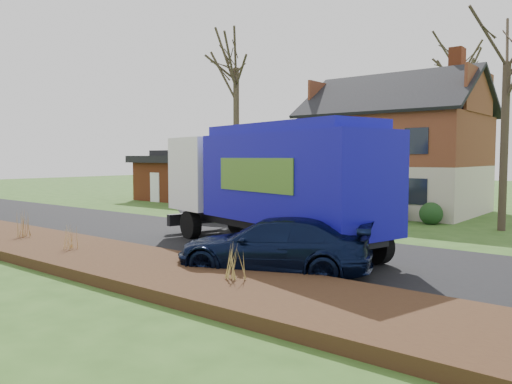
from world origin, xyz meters
The scene contains 14 objects.
ground centered at (0.00, 0.00, 0.00)m, with size 120.00×120.00×0.00m, color #2B4C19.
road centered at (0.00, 0.00, 0.01)m, with size 80.00×7.00×0.02m, color black.
mulch_verge centered at (0.00, -5.30, 0.15)m, with size 80.00×3.50×0.30m, color black.
main_house centered at (1.49, 13.91, 4.03)m, with size 12.95×8.95×9.26m.
ranch_house centered at (-12.00, 13.00, 1.81)m, with size 9.80×8.20×3.70m.
garbage_truck centered at (3.55, -0.35, 2.47)m, with size 10.34×5.20×4.28m.
silver_sedan centered at (-2.94, 4.48, 0.81)m, with size 1.72×4.94×1.63m, color #B1B3B9.
navy_wagon centered at (5.80, -3.22, 0.78)m, with size 2.17×5.34×1.55m, color black.
tree_front_west centered at (-5.78, 8.65, 9.71)m, with size 3.96×3.96×11.78m.
tree_front_east centered at (8.74, 9.55, 8.42)m, with size 3.73×3.73×10.36m.
tree_back centered at (3.27, 21.17, 10.82)m, with size 4.10×4.10×12.98m.
grass_clump_west centered at (-3.96, -5.25, 0.81)m, with size 0.39×0.32×1.02m.
grass_clump_mid centered at (-0.42, -5.54, 0.72)m, with size 0.30×0.25×0.84m.
grass_clump_east centered at (6.17, -5.23, 0.73)m, with size 0.34×0.28×0.85m.
Camera 1 is at (13.84, -14.01, 3.20)m, focal length 35.00 mm.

